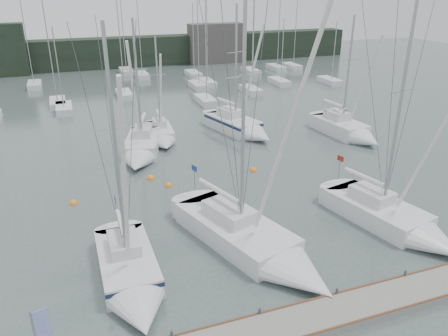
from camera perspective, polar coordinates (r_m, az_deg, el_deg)
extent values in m
plane|color=#4B5B58|center=(24.32, 5.02, -12.05)|extent=(160.00, 160.00, 0.00)
cube|color=slate|center=(20.79, 11.11, -18.94)|extent=(24.00, 2.00, 0.40)
cube|color=black|center=(81.16, -14.04, 14.43)|extent=(90.00, 4.00, 5.00)
cube|color=#464340|center=(82.99, -1.05, 15.96)|extent=(10.00, 3.00, 7.00)
cube|color=silver|center=(73.44, 3.52, 12.48)|extent=(1.80, 4.50, 0.90)
cylinder|color=#95989C|center=(72.03, 3.82, 17.67)|extent=(0.12, 0.12, 12.56)
cube|color=silver|center=(54.83, -2.43, 8.79)|extent=(1.80, 4.50, 0.90)
cylinder|color=#95989C|center=(53.09, -2.38, 15.59)|extent=(0.12, 0.12, 12.31)
cube|color=silver|center=(65.75, 7.23, 11.07)|extent=(1.80, 4.50, 0.90)
cylinder|color=#95989C|center=(64.50, 7.65, 15.02)|extent=(0.12, 0.12, 8.42)
cube|color=silver|center=(71.08, -10.68, 11.77)|extent=(1.80, 4.50, 0.90)
cylinder|color=#95989C|center=(69.60, -11.04, 17.24)|extent=(0.12, 0.12, 12.83)
cube|color=silver|center=(76.89, 6.78, 12.85)|extent=(1.80, 4.50, 0.90)
cylinder|color=#95989C|center=(75.62, 7.17, 17.18)|extent=(0.12, 0.12, 10.89)
cube|color=silver|center=(54.30, -20.15, 7.25)|extent=(1.80, 4.50, 0.90)
cylinder|color=#95989C|center=(52.80, -20.87, 12.14)|extent=(0.12, 0.12, 8.76)
cube|color=silver|center=(68.62, -23.49, 9.87)|extent=(1.80, 4.50, 0.90)
cylinder|color=#95989C|center=(67.17, -24.35, 14.83)|extent=(0.12, 0.12, 11.34)
cube|color=silver|center=(57.22, -20.89, 7.91)|extent=(1.80, 4.50, 0.90)
cylinder|color=#95989C|center=(55.46, -21.94, 14.79)|extent=(0.12, 0.12, 13.19)
cube|color=silver|center=(60.25, 3.51, 10.09)|extent=(1.80, 4.50, 0.90)
cylinder|color=#95989C|center=(58.58, 3.89, 16.79)|extent=(0.12, 0.12, 13.36)
cube|color=silver|center=(78.53, 8.86, 12.96)|extent=(1.80, 4.50, 0.90)
cylinder|color=#95989C|center=(77.15, 9.40, 18.28)|extent=(0.12, 0.12, 13.84)
cube|color=silver|center=(74.99, -12.67, 12.20)|extent=(1.80, 4.50, 0.90)
cylinder|color=#95989C|center=(73.61, -13.05, 16.90)|extent=(0.12, 0.12, 11.60)
cube|color=silver|center=(62.95, -3.40, 10.67)|extent=(1.80, 4.50, 0.90)
cylinder|color=#95989C|center=(61.32, -3.42, 17.10)|extent=(0.12, 0.12, 13.38)
cube|color=silver|center=(71.05, -4.02, 12.10)|extent=(1.80, 4.50, 0.90)
cylinder|color=#95989C|center=(69.72, -4.03, 16.50)|extent=(0.12, 0.12, 10.18)
cube|color=silver|center=(64.71, -2.28, 11.04)|extent=(1.80, 4.50, 0.90)
cylinder|color=#95989C|center=(63.20, -2.23, 16.55)|extent=(0.12, 0.12, 11.72)
cube|color=silver|center=(59.03, -12.87, 9.28)|extent=(1.80, 4.50, 0.90)
cylinder|color=#95989C|center=(57.31, -13.45, 16.08)|extent=(0.12, 0.12, 13.33)
cube|color=silver|center=(67.63, 13.61, 10.95)|extent=(1.80, 4.50, 0.90)
cylinder|color=#95989C|center=(66.46, 14.22, 14.64)|extent=(0.12, 0.12, 8.10)
cube|color=silver|center=(23.79, -12.54, -12.24)|extent=(2.76, 5.64, 1.41)
cone|color=silver|center=(20.64, -10.77, -18.46)|extent=(2.74, 2.43, 2.73)
cube|color=silver|center=(23.61, -12.93, -9.56)|extent=(1.51, 2.26, 0.66)
cylinder|color=#95989C|center=(20.42, -13.92, 1.98)|extent=(0.17, 0.17, 11.43)
cylinder|color=silver|center=(23.74, -13.35, -7.02)|extent=(0.28, 2.75, 0.26)
cube|color=#10203D|center=(23.52, -12.64, -11.31)|extent=(2.78, 5.66, 0.24)
cube|color=navy|center=(25.14, -14.04, -3.95)|extent=(0.02, 0.51, 0.34)
cube|color=silver|center=(25.84, 1.44, -8.37)|extent=(5.58, 8.47, 1.57)
cone|color=silver|center=(22.56, 10.70, -14.12)|extent=(4.22, 4.22, 3.35)
cube|color=silver|center=(25.61, 0.73, -5.69)|extent=(2.71, 3.54, 0.73)
cylinder|color=#95989C|center=(22.33, 2.56, 8.37)|extent=(0.19, 0.19, 14.07)
cylinder|color=silver|center=(25.91, -0.69, -2.98)|extent=(1.45, 3.73, 0.29)
cube|color=navy|center=(27.56, -3.91, -0.04)|extent=(0.19, 0.54, 0.38)
cube|color=silver|center=(29.48, 19.25, -5.56)|extent=(4.37, 6.89, 1.52)
cone|color=silver|center=(27.41, 26.65, -9.17)|extent=(3.56, 3.34, 3.03)
cube|color=silver|center=(29.26, 18.77, -3.27)|extent=(2.19, 2.86, 0.71)
cylinder|color=#95989C|center=(26.80, 21.88, 6.82)|extent=(0.18, 0.18, 11.96)
cylinder|color=silver|center=(29.31, 17.85, -1.12)|extent=(0.97, 3.10, 0.28)
cube|color=maroon|center=(30.34, 14.97, 1.20)|extent=(0.14, 0.54, 0.36)
cube|color=silver|center=(39.65, -10.54, 2.90)|extent=(4.32, 6.46, 1.64)
cone|color=silver|center=(35.74, -11.31, 0.54)|extent=(3.34, 3.22, 2.73)
cube|color=silver|center=(39.77, -10.58, 4.79)|extent=(2.12, 2.70, 0.76)
cylinder|color=#95989C|center=(37.65, -11.27, 11.04)|extent=(0.20, 0.20, 10.06)
cylinder|color=silver|center=(40.09, -10.57, 6.41)|extent=(1.13, 2.86, 0.31)
cube|color=silver|center=(42.71, -8.30, 4.42)|extent=(2.54, 4.66, 1.37)
cone|color=silver|center=(39.69, -7.67, 2.99)|extent=(2.34, 2.10, 2.19)
cube|color=silver|center=(42.83, -8.46, 5.88)|extent=(1.34, 1.89, 0.64)
cylinder|color=#95989C|center=(41.09, -8.63, 10.78)|extent=(0.16, 0.16, 8.46)
cylinder|color=silver|center=(43.02, -8.60, 7.10)|extent=(0.43, 2.21, 0.26)
cube|color=silver|center=(44.59, 1.16, 5.60)|extent=(4.46, 6.70, 1.68)
cone|color=silver|center=(41.34, 4.80, 4.08)|extent=(3.51, 3.32, 2.91)
cube|color=silver|center=(44.66, 0.74, 7.28)|extent=(2.20, 2.80, 0.78)
cylinder|color=#95989C|center=(42.76, 1.59, 13.46)|extent=(0.20, 0.20, 10.82)
cylinder|color=silver|center=(44.92, 0.24, 8.71)|extent=(1.11, 2.97, 0.31)
cube|color=#10203D|center=(44.42, 1.17, 6.29)|extent=(4.48, 6.72, 0.28)
cube|color=silver|center=(45.13, 14.79, 5.04)|extent=(3.40, 6.13, 1.68)
cone|color=silver|center=(42.23, 18.41, 3.36)|extent=(3.05, 2.79, 2.80)
cube|color=silver|center=(45.18, 14.50, 6.73)|extent=(1.78, 2.50, 0.78)
cylinder|color=#95989C|center=(43.44, 15.94, 12.15)|extent=(0.20, 0.20, 9.91)
cylinder|color=silver|center=(45.37, 14.13, 8.16)|extent=(0.61, 2.89, 0.31)
sphere|color=orange|center=(34.07, -9.53, -1.39)|extent=(0.61, 0.61, 0.61)
sphere|color=orange|center=(35.09, 3.82, -0.35)|extent=(0.58, 0.58, 0.58)
sphere|color=orange|center=(31.66, -19.05, -4.41)|extent=(0.57, 0.57, 0.57)
ellipsoid|color=silver|center=(19.68, 14.41, 7.35)|extent=(0.32, 0.44, 0.18)
cube|color=#979BA0|center=(19.61, 13.70, 7.42)|extent=(0.42, 0.25, 0.10)
cube|color=#979BA0|center=(19.73, 15.12, 7.38)|extent=(0.42, 0.25, 0.10)
sphere|color=orange|center=(32.69, -7.26, -2.34)|extent=(0.53, 0.53, 0.53)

